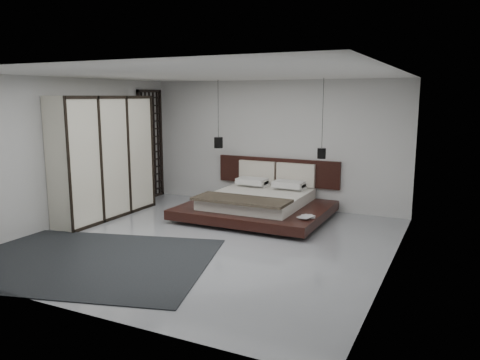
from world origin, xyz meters
The scene contains 14 objects.
floor centered at (0.00, 0.00, 0.00)m, with size 6.00×6.00×0.00m, color #92949A.
ceiling centered at (0.00, 0.00, 2.80)m, with size 6.00×6.00×0.00m, color white.
wall_back centered at (0.00, 3.00, 1.40)m, with size 6.00×6.00×0.00m, color silver.
wall_front centered at (0.00, -3.00, 1.40)m, with size 6.00×6.00×0.00m, color silver.
wall_left centered at (-3.00, 0.00, 1.40)m, with size 6.00×6.00×0.00m, color silver.
wall_right centered at (3.00, 0.00, 1.40)m, with size 6.00×6.00×0.00m, color silver.
lattice_screen centered at (-2.95, 2.45, 1.30)m, with size 0.05×0.90×2.60m, color black.
bed centered at (0.12, 1.90, 0.29)m, with size 2.85×2.42×1.09m.
book_lower centered at (1.29, 1.24, 0.28)m, with size 0.21×0.28×0.03m, color #99724C.
book_upper centered at (1.27, 1.21, 0.30)m, with size 0.22×0.30×0.02m, color #99724C.
pendant_left centered at (-1.05, 2.36, 1.44)m, with size 0.19×0.19×1.48m.
pendant_right centered at (1.29, 2.36, 1.33)m, with size 0.17×0.17×1.58m.
wardrobe centered at (-2.70, 0.54, 1.23)m, with size 0.59×2.51×2.46m.
rug centered at (-1.20, -1.70, 0.01)m, with size 3.80×2.72×0.02m, color black.
Camera 1 is at (3.85, -6.71, 2.44)m, focal length 35.00 mm.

